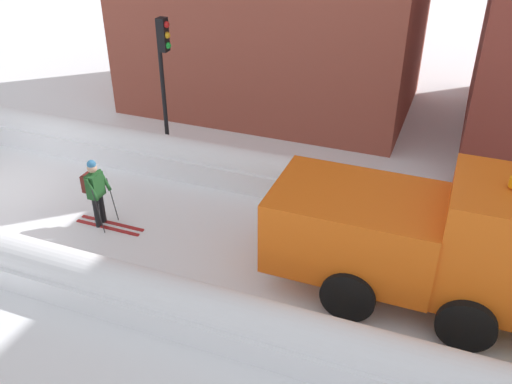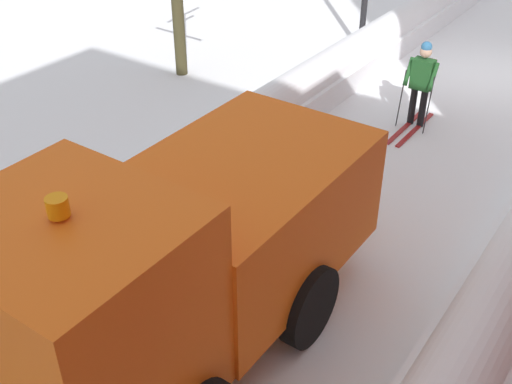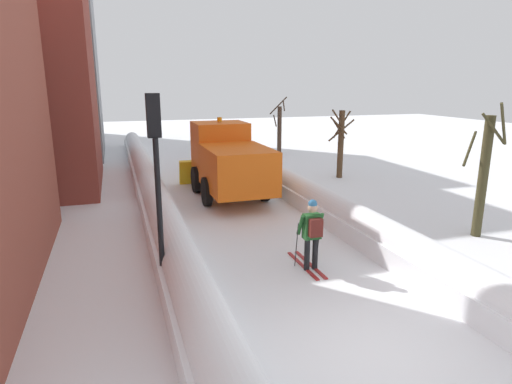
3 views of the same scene
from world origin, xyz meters
The scene contains 6 objects.
ground_plane centered at (0.00, 10.00, 0.00)m, with size 80.00×80.00×0.00m, color white.
snowbank_left centered at (-2.77, 10.00, 0.48)m, with size 1.10×36.00×1.08m.
snowbank_right centered at (2.77, 10.00, 0.43)m, with size 1.10×36.00×1.00m.
plow_truck centered at (0.31, 11.26, 1.48)m, with size 3.20×5.98×3.12m.
skier centered at (0.43, 3.61, 1.00)m, with size 0.62×1.80×1.81m.
traffic_light_pole centered at (-3.19, 3.66, 3.04)m, with size 0.28×0.42×4.32m.
Camera 1 is at (9.81, 11.46, 7.84)m, focal length 38.83 mm.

